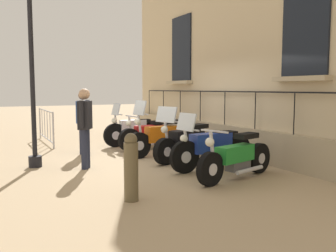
{
  "coord_description": "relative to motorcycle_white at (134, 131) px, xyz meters",
  "views": [
    {
      "loc": [
        3.82,
        7.94,
        1.7
      ],
      "look_at": [
        -0.26,
        0.0,
        0.8
      ],
      "focal_mm": 39.73,
      "sensor_mm": 36.0,
      "label": 1
    }
  ],
  "objects": [
    {
      "name": "pedestrian_walking",
      "position": [
        2.12,
        2.53,
        0.51
      ],
      "size": [
        0.38,
        0.46,
        1.7
      ],
      "color": "#23283D",
      "rests_on": "ground_plane"
    },
    {
      "name": "motorcycle_white",
      "position": [
        0.0,
        0.0,
        0.0
      ],
      "size": [
        1.95,
        0.53,
        1.29
      ],
      "color": "black",
      "rests_on": "ground_plane"
    },
    {
      "name": "crowd_barrier",
      "position": [
        2.25,
        -1.7,
        0.12
      ],
      "size": [
        0.05,
        2.55,
        1.05
      ],
      "color": "#B7B7BF",
      "rests_on": "ground_plane"
    },
    {
      "name": "motorcycle_red",
      "position": [
        -0.18,
        0.83,
        -0.04
      ],
      "size": [
        2.03,
        0.71,
        0.97
      ],
      "color": "black",
      "rests_on": "ground_plane"
    },
    {
      "name": "motorcycle_orange",
      "position": [
        -0.01,
        1.9,
        0.0
      ],
      "size": [
        2.08,
        0.58,
        1.41
      ],
      "color": "black",
      "rests_on": "ground_plane"
    },
    {
      "name": "bollard",
      "position": [
        2.11,
        5.13,
        0.07
      ],
      "size": [
        0.22,
        0.22,
        1.04
      ],
      "color": "brown",
      "rests_on": "ground_plane"
    },
    {
      "name": "motorcycle_green",
      "position": [
        -0.15,
        4.76,
        -0.05
      ],
      "size": [
        2.07,
        0.82,
        0.98
      ],
      "color": "black",
      "rests_on": "ground_plane"
    },
    {
      "name": "pedestrian_standing",
      "position": [
        1.7,
        0.74,
        0.47
      ],
      "size": [
        0.4,
        0.42,
        1.63
      ],
      "color": "#23283D",
      "rests_on": "ground_plane"
    },
    {
      "name": "ground_plane",
      "position": [
        0.31,
        2.34,
        -0.45
      ],
      "size": [
        60.0,
        60.0,
        0.0
      ],
      "primitive_type": "plane",
      "color": "tan"
    },
    {
      "name": "motorcycle_blue",
      "position": [
        -0.23,
        3.82,
        0.01
      ],
      "size": [
        2.13,
        0.67,
        1.21
      ],
      "color": "black",
      "rests_on": "ground_plane"
    },
    {
      "name": "lamppost",
      "position": [
        3.06,
        1.87,
        2.34
      ],
      "size": [
        0.39,
        0.39,
        4.32
      ],
      "color": "black",
      "rests_on": "ground_plane"
    },
    {
      "name": "motorcycle_black",
      "position": [
        -0.26,
        2.75,
        -0.01
      ],
      "size": [
        2.08,
        0.92,
        1.3
      ],
      "color": "black",
      "rests_on": "ground_plane"
    }
  ]
}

